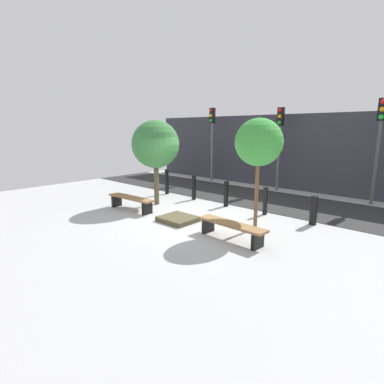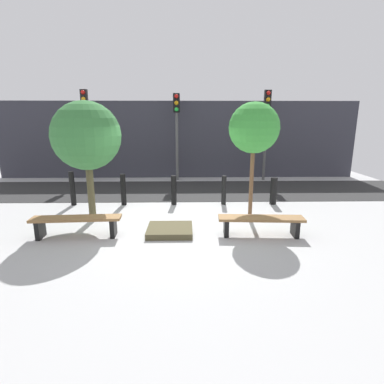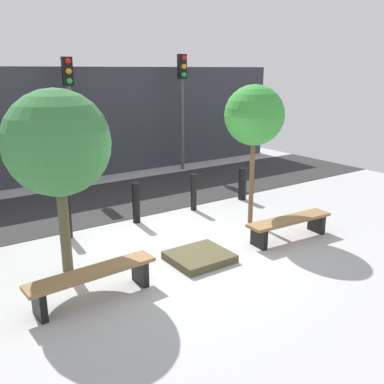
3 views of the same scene
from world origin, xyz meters
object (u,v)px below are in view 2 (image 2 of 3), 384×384
Objects in this scene: bench_right at (261,222)px; bollard_far_left at (72,188)px; bollard_far_right at (274,191)px; tree_behind_left_bench at (86,136)px; tree_behind_right_bench at (254,128)px; bollard_right at (224,190)px; bench_left at (77,222)px; bollard_left at (123,190)px; traffic_light_mid_west at (177,121)px; bollard_center at (174,190)px; traffic_light_west at (86,119)px; traffic_light_mid_east at (267,119)px; planter_bed at (170,230)px.

bench_right is 5.88m from bollard_far_left.
bollard_far_left is at bearing 180.00° from bollard_far_right.
bollard_far_right is at bearing 0.00° from bollard_far_left.
tree_behind_right_bench is (4.19, -0.00, 0.19)m from tree_behind_left_bench.
bench_left is at bearing -144.18° from bollard_right.
bollard_far_left is 1.57m from bollard_left.
bollard_right is at bearing -67.98° from traffic_light_mid_west.
bollard_right is (1.57, 0.00, -0.01)m from bollard_center.
bollard_center is 0.25× the size of traffic_light_mid_west.
bollard_far_left is at bearing 180.00° from bollard_center.
bollard_far_left is at bearing 164.20° from tree_behind_right_bench.
bench_left is 2.20× the size of bollard_right.
bollard_center is at bearing 144.74° from tree_behind_right_bench.
traffic_light_west is 1.04× the size of traffic_light_mid_west.
bench_left is 4.19m from bench_right.
traffic_light_mid_east is at bearing 42.25° from tree_behind_left_bench.
bollard_center is 0.24× the size of traffic_light_mid_east.
tree_behind_right_bench is at bearing 24.73° from planter_bed.
tree_behind_left_bench is 2.88× the size of bollard_far_left.
traffic_light_west is 3.82m from traffic_light_mid_west.
planter_bed is 7.83m from traffic_light_mid_east.
tree_behind_left_bench reaches higher than bollard_center.
bollard_center is 5.86m from traffic_light_west.
tree_behind_right_bench is 4.39m from bollard_left.
traffic_light_west reaches higher than tree_behind_right_bench.
bollard_left is 6.98m from traffic_light_mid_east.
bench_left is 5.87m from bollard_far_right.
bollard_far_left is 4.72m from bollard_right.
tree_behind_left_bench reaches higher than bollard_far_right.
bollard_right is at bearing 180.00° from bollard_far_right.
planter_bed is 2.94m from bollard_right.
bollard_right reaches higher than bollard_far_right.
bollard_far_right reaches higher than bench_left.
bollard_right reaches higher than bench_right.
bench_left is 2.85m from bollard_far_left.
traffic_light_mid_west is at bearing 67.98° from bollard_left.
traffic_light_west is at bearing 137.75° from tree_behind_right_bench.
bench_right is 4.53m from bollard_left.
tree_behind_right_bench is at bearing -15.80° from bollard_far_left.
tree_behind_right_bench is 2.50m from bollard_right.
bollard_center is (1.57, 0.00, -0.03)m from bollard_left.
bench_right is at bearing -35.82° from bollard_left.
bollard_left is (1.57, 0.00, -0.04)m from bollard_far_left.
bench_left is 0.52× the size of traffic_light_mid_east.
traffic_light_mid_west is at bearing 68.99° from bench_left.
planter_bed is 1.24× the size of bollard_far_right.
traffic_light_mid_east is (5.39, 3.89, 2.14)m from bollard_left.
bollard_left is (-1.57, 2.45, 0.42)m from planter_bed.
planter_bed is 0.99× the size of bollard_far_left.
bench_left is 4.81m from tree_behind_right_bench.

